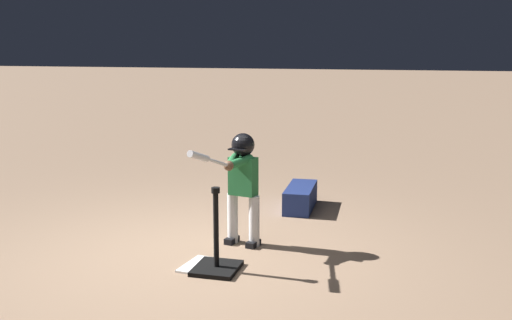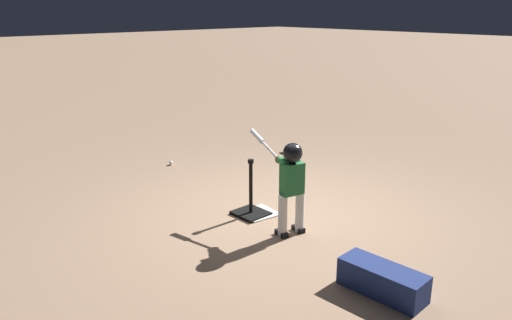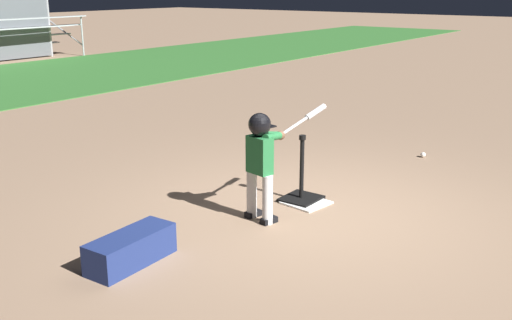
{
  "view_description": "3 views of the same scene",
  "coord_description": "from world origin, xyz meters",
  "px_view_note": "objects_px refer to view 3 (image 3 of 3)",
  "views": [
    {
      "loc": [
        5.12,
        2.02,
        2.0
      ],
      "look_at": [
        -0.46,
        0.53,
        0.88
      ],
      "focal_mm": 42.0,
      "sensor_mm": 36.0,
      "label": 1
    },
    {
      "loc": [
        -4.25,
        4.44,
        2.64
      ],
      "look_at": [
        -0.01,
        0.54,
        0.87
      ],
      "focal_mm": 35.0,
      "sensor_mm": 36.0,
      "label": 2
    },
    {
      "loc": [
        -5.18,
        -3.06,
        2.36
      ],
      "look_at": [
        -0.49,
        0.43,
        0.65
      ],
      "focal_mm": 42.0,
      "sensor_mm": 36.0,
      "label": 3
    }
  ],
  "objects_px": {
    "batting_tee": "(301,191)",
    "batter_child": "(262,153)",
    "baseball": "(423,155)",
    "equipment_bag": "(131,249)",
    "bleachers_far_right": "(20,38)"
  },
  "relations": [
    {
      "from": "batting_tee",
      "to": "batter_child",
      "type": "xyz_separation_m",
      "value": [
        -0.72,
        0.02,
        0.62
      ]
    },
    {
      "from": "batter_child",
      "to": "baseball",
      "type": "relative_size",
      "value": 15.43
    },
    {
      "from": "baseball",
      "to": "equipment_bag",
      "type": "distance_m",
      "value": 4.87
    },
    {
      "from": "batter_child",
      "to": "batting_tee",
      "type": "bearing_deg",
      "value": -1.84
    },
    {
      "from": "baseball",
      "to": "batter_child",
      "type": "bearing_deg",
      "value": 172.08
    },
    {
      "from": "batter_child",
      "to": "bleachers_far_right",
      "type": "relative_size",
      "value": 0.32
    },
    {
      "from": "batter_child",
      "to": "bleachers_far_right",
      "type": "bearing_deg",
      "value": 65.4
    },
    {
      "from": "batter_child",
      "to": "bleachers_far_right",
      "type": "xyz_separation_m",
      "value": [
        6.88,
        15.03,
        -0.04
      ]
    },
    {
      "from": "bleachers_far_right",
      "to": "equipment_bag",
      "type": "distance_m",
      "value": 16.96
    },
    {
      "from": "batter_child",
      "to": "bleachers_far_right",
      "type": "height_order",
      "value": "bleachers_far_right"
    },
    {
      "from": "baseball",
      "to": "batting_tee",
      "type": "bearing_deg",
      "value": 170.39
    },
    {
      "from": "batter_child",
      "to": "equipment_bag",
      "type": "bearing_deg",
      "value": 168.45
    },
    {
      "from": "batter_child",
      "to": "baseball",
      "type": "distance_m",
      "value": 3.38
    },
    {
      "from": "baseball",
      "to": "bleachers_far_right",
      "type": "relative_size",
      "value": 0.02
    },
    {
      "from": "baseball",
      "to": "equipment_bag",
      "type": "height_order",
      "value": "equipment_bag"
    }
  ]
}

